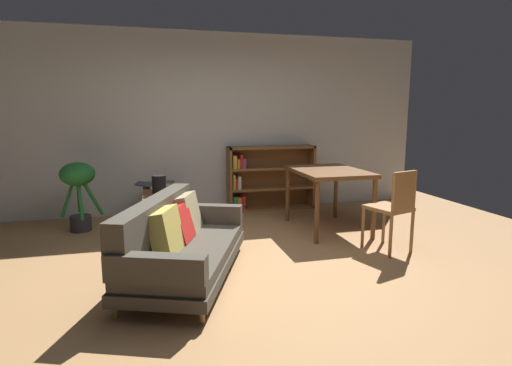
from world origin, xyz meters
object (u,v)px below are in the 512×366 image
fabric_couch (178,241)px  dining_chair_near (394,206)px  potted_floor_plant (78,185)px  desk_speaker (159,185)px  open_laptop (155,186)px  media_console (161,210)px  dining_table (328,176)px  bookshelf (266,178)px

fabric_couch → dining_chair_near: 2.33m
fabric_couch → dining_chair_near: size_ratio=2.12×
potted_floor_plant → dining_chair_near: dining_chair_near is taller
fabric_couch → desk_speaker: size_ratio=8.32×
open_laptop → fabric_couch: bearing=-84.6°
open_laptop → dining_chair_near: (2.49, -1.73, -0.03)m
media_console → dining_chair_near: 2.89m
media_console → potted_floor_plant: 1.09m
desk_speaker → dining_table: 2.13m
bookshelf → potted_floor_plant: bearing=-167.3°
desk_speaker → open_laptop: bearing=94.9°
media_console → potted_floor_plant: size_ratio=1.50×
media_console → dining_chair_near: (2.43, -1.54, 0.26)m
desk_speaker → media_console: bearing=87.4°
media_console → dining_table: 2.22m
fabric_couch → media_console: bearing=93.8°
media_console → desk_speaker: desk_speaker is taller
potted_floor_plant → bookshelf: bearing=12.7°
desk_speaker → dining_chair_near: dining_chair_near is taller
potted_floor_plant → desk_speaker: bearing=-28.6°
open_laptop → dining_chair_near: 3.03m
fabric_couch → bookshelf: size_ratio=1.41×
media_console → bookshelf: 1.85m
potted_floor_plant → bookshelf: size_ratio=0.65×
potted_floor_plant → dining_table: 3.21m
media_console → potted_floor_plant: bearing=169.1°
fabric_couch → open_laptop: 1.85m
media_console → dining_table: (2.11, -0.53, 0.44)m
dining_table → dining_chair_near: 1.07m
potted_floor_plant → bookshelf: bookshelf is taller
dining_chair_near → media_console: bearing=147.6°
potted_floor_plant → dining_table: potted_floor_plant is taller
potted_floor_plant → dining_chair_near: (3.44, -1.74, -0.09)m
desk_speaker → fabric_couch: bearing=-84.4°
media_console → bookshelf: bookshelf is taller
media_console → dining_chair_near: bearing=-32.4°
fabric_couch → open_laptop: size_ratio=4.04×
dining_table → bookshelf: bearing=108.9°
desk_speaker → bookshelf: bookshelf is taller
fabric_couch → media_console: 1.65m
dining_table → media_console: bearing=165.8°
open_laptop → desk_speaker: size_ratio=2.06×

